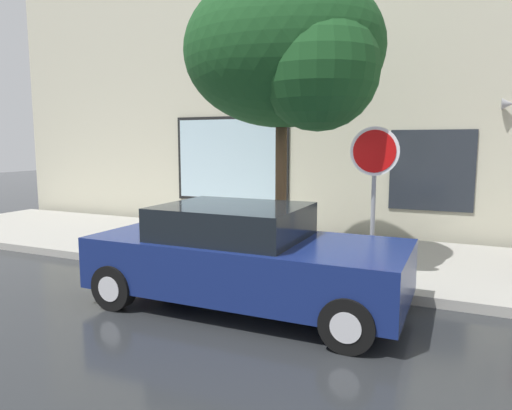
# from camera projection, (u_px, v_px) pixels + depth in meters

# --- Properties ---
(ground_plane) EXTENTS (60.00, 60.00, 0.00)m
(ground_plane) POSITION_uv_depth(u_px,v_px,m) (233.00, 304.00, 6.72)
(ground_plane) COLOR #282B2D
(sidewalk) EXTENTS (20.00, 4.00, 0.15)m
(sidewalk) POSITION_uv_depth(u_px,v_px,m) (300.00, 254.00, 9.43)
(sidewalk) COLOR #A3A099
(sidewalk) RESTS_ON ground
(building_facade) EXTENTS (20.00, 0.67, 7.00)m
(building_facade) POSITION_uv_depth(u_px,v_px,m) (334.00, 94.00, 11.24)
(building_facade) COLOR beige
(building_facade) RESTS_ON ground
(parked_car) EXTENTS (4.38, 1.96, 1.44)m
(parked_car) POSITION_uv_depth(u_px,v_px,m) (244.00, 257.00, 6.55)
(parked_car) COLOR navy
(parked_car) RESTS_ON ground
(fire_hydrant) EXTENTS (0.30, 0.44, 0.73)m
(fire_hydrant) POSITION_uv_depth(u_px,v_px,m) (145.00, 228.00, 9.88)
(fire_hydrant) COLOR red
(fire_hydrant) RESTS_ON sidewalk
(street_tree) EXTENTS (3.55, 3.02, 5.09)m
(street_tree) POSITION_uv_depth(u_px,v_px,m) (289.00, 54.00, 7.93)
(street_tree) COLOR #4C3823
(street_tree) RESTS_ON sidewalk
(stop_sign) EXTENTS (0.76, 0.10, 2.41)m
(stop_sign) POSITION_uv_depth(u_px,v_px,m) (374.00, 173.00, 7.24)
(stop_sign) COLOR gray
(stop_sign) RESTS_ON sidewalk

